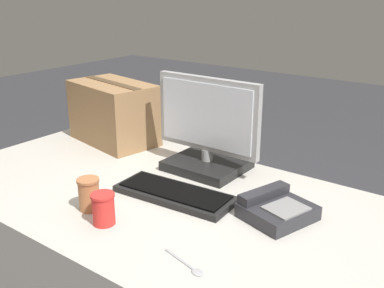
{
  "coord_description": "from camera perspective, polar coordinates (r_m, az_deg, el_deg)",
  "views": [
    {
      "loc": [
        0.91,
        -1.08,
        1.43
      ],
      "look_at": [
        -0.01,
        0.15,
        0.89
      ],
      "focal_mm": 42.0,
      "sensor_mm": 36.0,
      "label": 1
    }
  ],
  "objects": [
    {
      "name": "office_desk",
      "position": [
        1.76,
        -2.78,
        -17.48
      ],
      "size": [
        1.8,
        0.9,
        0.74
      ],
      "color": "beige",
      "rests_on": "ground_plane"
    },
    {
      "name": "monitor",
      "position": [
        1.74,
        1.95,
        1.16
      ],
      "size": [
        0.45,
        0.26,
        0.37
      ],
      "color": "black",
      "rests_on": "office_desk"
    },
    {
      "name": "keyboard",
      "position": [
        1.56,
        -2.22,
        -6.31
      ],
      "size": [
        0.43,
        0.19,
        0.03
      ],
      "rotation": [
        0.0,
        0.0,
        0.07
      ],
      "color": "black",
      "rests_on": "office_desk"
    },
    {
      "name": "desk_phone",
      "position": [
        1.45,
        10.65,
        -8.12
      ],
      "size": [
        0.23,
        0.25,
        0.08
      ],
      "rotation": [
        0.0,
        0.0,
        -0.3
      ],
      "color": "#2D2D33",
      "rests_on": "office_desk"
    },
    {
      "name": "paper_cup_left",
      "position": [
        1.5,
        -12.95,
        -6.23
      ],
      "size": [
        0.07,
        0.07,
        0.11
      ],
      "color": "#BC7547",
      "rests_on": "office_desk"
    },
    {
      "name": "paper_cup_right",
      "position": [
        1.4,
        -11.18,
        -8.07
      ],
      "size": [
        0.07,
        0.07,
        0.1
      ],
      "color": "red",
      "rests_on": "office_desk"
    },
    {
      "name": "spoon",
      "position": [
        1.21,
        -0.29,
        -15.32
      ],
      "size": [
        0.16,
        0.05,
        0.0
      ],
      "rotation": [
        0.0,
        0.0,
        6.05
      ],
      "color": "#B2B2B7",
      "rests_on": "office_desk"
    },
    {
      "name": "cardboard_box",
      "position": [
        2.1,
        -9.92,
        3.95
      ],
      "size": [
        0.44,
        0.31,
        0.28
      ],
      "rotation": [
        0.0,
        0.0,
        -0.18
      ],
      "color": "#9E754C",
      "rests_on": "office_desk"
    }
  ]
}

